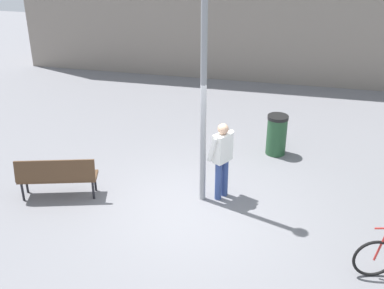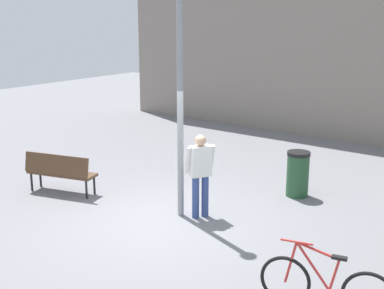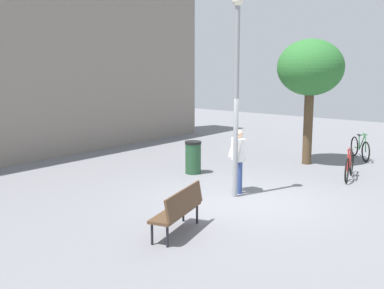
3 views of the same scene
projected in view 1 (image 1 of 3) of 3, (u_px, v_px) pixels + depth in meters
The scene contains 5 objects.
ground_plane at pixel (193, 209), 9.65m from camera, with size 36.00×36.00×0.00m, color slate.
lamppost at pixel (204, 61), 8.70m from camera, with size 0.28×0.28×4.98m.
person_by_lamppost at pixel (222, 156), 9.64m from camera, with size 0.50×0.62×1.67m.
park_bench at pixel (57, 175), 9.79m from camera, with size 1.67×0.90×0.92m.
trash_bin at pixel (277, 135), 11.64m from camera, with size 0.50×0.50×1.00m.
Camera 1 is at (1.80, -7.89, 5.41)m, focal length 44.84 mm.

